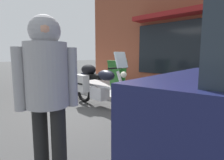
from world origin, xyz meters
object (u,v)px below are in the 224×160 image
at_px(pedestrian_walking, 47,84).
at_px(sandwich_board_sign, 117,75).
at_px(touring_motorcycle, 96,84).
at_px(parked_bicycle, 61,83).
at_px(second_bicycle_by_cafe, 43,80).

xyz_separation_m(pedestrian_walking, sandwich_board_sign, (-2.62, 3.78, -0.41)).
distance_m(touring_motorcycle, sandwich_board_sign, 1.67).
bearing_deg(parked_bicycle, pedestrian_walking, -31.28).
bearing_deg(parked_bicycle, sandwich_board_sign, 42.29).
relative_size(pedestrian_walking, sandwich_board_sign, 1.62).
bearing_deg(sandwich_board_sign, touring_motorcycle, -65.72).
bearing_deg(parked_bicycle, touring_motorcycle, -5.81).
relative_size(touring_motorcycle, parked_bicycle, 1.19).
xyz_separation_m(touring_motorcycle, pedestrian_walking, (1.93, -2.25, 0.45)).
relative_size(touring_motorcycle, sandwich_board_sign, 2.04).
bearing_deg(sandwich_board_sign, parked_bicycle, -137.71).
bearing_deg(second_bicycle_by_cafe, touring_motorcycle, -2.09).
distance_m(parked_bicycle, pedestrian_walking, 4.80).
bearing_deg(parked_bicycle, second_bicycle_by_cafe, -175.13).
bearing_deg(pedestrian_walking, second_bicycle_by_cafe, 155.51).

